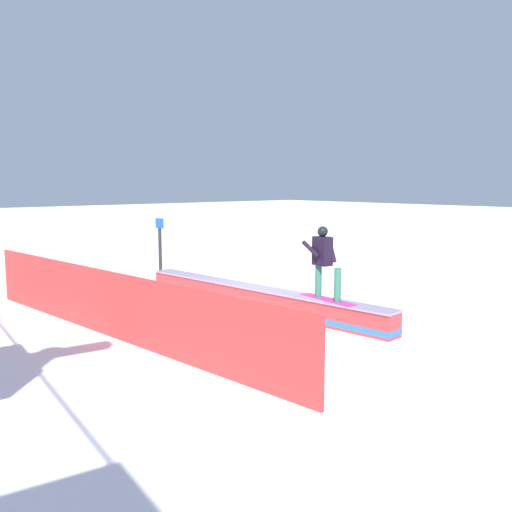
% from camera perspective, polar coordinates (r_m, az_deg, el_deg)
% --- Properties ---
extents(ground_plane, '(120.00, 120.00, 0.00)m').
position_cam_1_polar(ground_plane, '(13.11, 0.05, -5.50)').
color(ground_plane, white).
extents(grind_box, '(7.40, 1.11, 0.53)m').
position_cam_1_polar(grind_box, '(13.06, 0.05, -4.46)').
color(grind_box, red).
rests_on(grind_box, ground_plane).
extents(snowboarder, '(1.51, 0.45, 1.53)m').
position_cam_1_polar(snowboarder, '(11.63, 7.02, -0.35)').
color(snowboarder, '#C82985').
rests_on(snowboarder, grind_box).
extents(safety_fence, '(10.08, 0.87, 1.28)m').
position_cam_1_polar(safety_fence, '(10.97, -14.55, -4.90)').
color(safety_fence, red).
rests_on(safety_fence, ground_plane).
extents(trail_marker, '(0.40, 0.10, 1.91)m').
position_cam_1_polar(trail_marker, '(16.93, -9.86, 0.86)').
color(trail_marker, '#262628').
rests_on(trail_marker, ground_plane).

